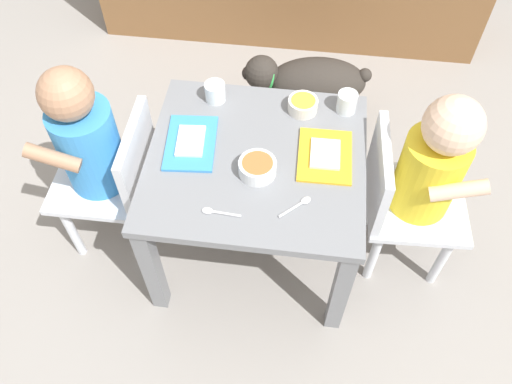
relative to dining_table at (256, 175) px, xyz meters
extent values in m
plane|color=gray|center=(0.00, 0.00, -0.36)|extent=(7.00, 7.00, 0.00)
cube|color=slate|center=(0.00, 0.00, 0.06)|extent=(0.58, 0.54, 0.03)
cube|color=slate|center=(-0.26, -0.24, -0.16)|extent=(0.04, 0.04, 0.41)
cube|color=slate|center=(0.26, -0.24, -0.16)|extent=(0.04, 0.04, 0.41)
cube|color=slate|center=(-0.26, 0.24, -0.16)|extent=(0.04, 0.04, 0.41)
cube|color=slate|center=(0.26, 0.24, -0.16)|extent=(0.04, 0.04, 0.41)
cube|color=silver|center=(-0.46, 0.00, -0.09)|extent=(0.28, 0.28, 0.02)
cube|color=silver|center=(-0.33, 0.00, 0.03)|extent=(0.03, 0.27, 0.22)
cylinder|color=#388CD8|center=(-0.46, 0.00, 0.05)|extent=(0.17, 0.17, 0.27)
sphere|color=#A87A5B|center=(-0.47, 0.00, 0.25)|extent=(0.14, 0.14, 0.14)
cylinder|color=silver|center=(-0.56, 0.09, -0.23)|extent=(0.03, 0.03, 0.26)
cylinder|color=silver|center=(-0.56, -0.11, -0.23)|extent=(0.03, 0.03, 0.26)
cylinder|color=silver|center=(-0.36, 0.10, -0.23)|extent=(0.03, 0.03, 0.26)
cylinder|color=silver|center=(-0.36, -0.10, -0.23)|extent=(0.03, 0.03, 0.26)
cylinder|color=#A87A5B|center=(-0.51, 0.09, 0.12)|extent=(0.15, 0.04, 0.09)
cylinder|color=#A87A5B|center=(-0.51, -0.10, 0.12)|extent=(0.15, 0.04, 0.09)
cube|color=silver|center=(0.46, 0.03, -0.09)|extent=(0.29, 0.29, 0.02)
cube|color=silver|center=(0.33, 0.03, 0.03)|extent=(0.04, 0.27, 0.22)
cylinder|color=yellow|center=(0.46, 0.03, 0.04)|extent=(0.17, 0.17, 0.25)
sphere|color=beige|center=(0.47, 0.03, 0.23)|extent=(0.15, 0.15, 0.15)
cylinder|color=silver|center=(0.57, -0.06, -0.23)|extent=(0.03, 0.03, 0.26)
cylinder|color=silver|center=(0.56, 0.14, -0.23)|extent=(0.03, 0.03, 0.26)
cylinder|color=silver|center=(0.37, -0.07, -0.23)|extent=(0.03, 0.03, 0.26)
cylinder|color=silver|center=(0.36, 0.13, -0.23)|extent=(0.03, 0.03, 0.26)
cylinder|color=beige|center=(0.51, -0.06, 0.10)|extent=(0.15, 0.05, 0.09)
cylinder|color=beige|center=(0.51, 0.13, 0.10)|extent=(0.15, 0.05, 0.09)
ellipsoid|color=#332D28|center=(0.15, 0.58, -0.16)|extent=(0.37, 0.23, 0.17)
sphere|color=#332D28|center=(-0.05, 0.56, -0.12)|extent=(0.12, 0.12, 0.12)
sphere|color=black|center=(-0.09, 0.55, -0.12)|extent=(0.06, 0.06, 0.06)
torus|color=green|center=(-0.02, 0.56, -0.13)|extent=(0.04, 0.11, 0.10)
sphere|color=#332D28|center=(0.32, 0.60, -0.13)|extent=(0.05, 0.05, 0.05)
cylinder|color=#332D28|center=(0.05, 0.63, -0.30)|extent=(0.04, 0.04, 0.13)
cylinder|color=#332D28|center=(0.06, 0.51, -0.30)|extent=(0.04, 0.04, 0.13)
cylinder|color=#332D28|center=(0.24, 0.65, -0.30)|extent=(0.04, 0.04, 0.13)
cylinder|color=#332D28|center=(0.25, 0.54, -0.30)|extent=(0.04, 0.04, 0.13)
cube|color=#388CD8|center=(-0.18, 0.03, 0.08)|extent=(0.15, 0.21, 0.01)
cube|color=white|center=(-0.18, 0.03, 0.09)|extent=(0.08, 0.11, 0.01)
cube|color=gold|center=(0.18, 0.03, 0.08)|extent=(0.14, 0.19, 0.01)
cube|color=white|center=(0.18, 0.03, 0.09)|extent=(0.08, 0.10, 0.01)
cylinder|color=white|center=(0.23, 0.21, 0.11)|extent=(0.06, 0.06, 0.06)
cylinder|color=silver|center=(0.23, 0.21, 0.09)|extent=(0.05, 0.05, 0.02)
cylinder|color=white|center=(-0.14, 0.21, 0.10)|extent=(0.06, 0.06, 0.06)
cylinder|color=silver|center=(-0.14, 0.21, 0.09)|extent=(0.05, 0.05, 0.04)
cylinder|color=white|center=(0.01, -0.05, 0.10)|extent=(0.10, 0.10, 0.04)
cylinder|color=#B26633|center=(0.01, -0.05, 0.11)|extent=(0.08, 0.08, 0.01)
cylinder|color=silver|center=(0.11, 0.19, 0.09)|extent=(0.08, 0.08, 0.04)
cylinder|color=gold|center=(0.11, 0.19, 0.11)|extent=(0.07, 0.07, 0.01)
cylinder|color=silver|center=(0.11, -0.16, 0.08)|extent=(0.06, 0.06, 0.01)
ellipsoid|color=silver|center=(0.14, -0.12, 0.08)|extent=(0.03, 0.03, 0.01)
cylinder|color=silver|center=(-0.05, -0.19, 0.08)|extent=(0.08, 0.01, 0.01)
ellipsoid|color=silver|center=(-0.10, -0.18, 0.08)|extent=(0.03, 0.02, 0.01)
camera|label=1|loc=(0.11, -0.89, 1.15)|focal=37.11mm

